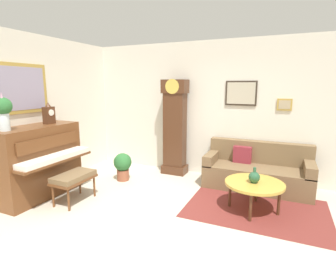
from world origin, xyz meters
TOP-DOWN VIEW (x-y plane):
  - ground_plane at (0.00, 0.00)m, footprint 6.40×6.00m
  - wall_left at (-2.60, 0.00)m, footprint 0.13×4.90m
  - wall_back at (0.01, 2.40)m, footprint 5.30×0.13m
  - area_rug at (1.27, 1.04)m, footprint 2.10×1.50m
  - piano at (-2.23, 0.03)m, footprint 0.87×1.44m
  - piano_bench at (-1.52, 0.09)m, footprint 0.42×0.70m
  - grandfather_clock at (-0.56, 2.12)m, footprint 0.52×0.34m
  - couch at (1.17, 1.99)m, footprint 1.90×0.80m
  - coffee_table at (1.23, 0.96)m, footprint 0.88×0.88m
  - mantel_clock at (-2.23, 0.33)m, footprint 0.13×0.18m
  - flower_vase at (-2.23, -0.49)m, footprint 0.26×0.26m
  - green_jug at (1.22, 0.94)m, footprint 0.17×0.17m
  - potted_plant at (-1.35, 1.27)m, footprint 0.36×0.36m

SIDE VIEW (x-z plane):
  - ground_plane at x=0.00m, z-range -0.10..0.00m
  - area_rug at x=1.27m, z-range 0.00..0.01m
  - couch at x=1.17m, z-range -0.11..0.73m
  - potted_plant at x=-1.35m, z-range 0.04..0.60m
  - piano_bench at x=-1.52m, z-range 0.17..0.65m
  - coffee_table at x=1.23m, z-range 0.20..0.65m
  - green_jug at x=1.22m, z-range 0.42..0.66m
  - piano at x=-2.23m, z-range 0.01..1.24m
  - grandfather_clock at x=-0.56m, z-range -0.05..1.98m
  - wall_back at x=0.01m, z-range 0.00..2.80m
  - mantel_clock at x=-2.23m, z-range 1.21..1.59m
  - wall_left at x=-2.60m, z-range 0.01..2.81m
  - flower_vase at x=-2.23m, z-range 1.26..1.84m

